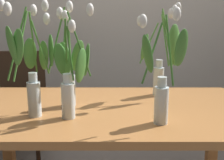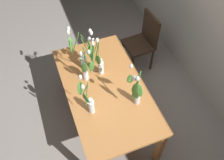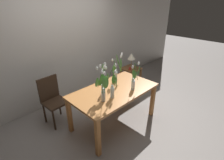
{
  "view_description": "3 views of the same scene",
  "coord_description": "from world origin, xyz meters",
  "px_view_note": "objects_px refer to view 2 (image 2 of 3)",
  "views": [
    {
      "loc": [
        0.01,
        -1.58,
        1.27
      ],
      "look_at": [
        0.01,
        0.07,
        0.88
      ],
      "focal_mm": 47.1,
      "sensor_mm": 36.0,
      "label": 1
    },
    {
      "loc": [
        1.59,
        -0.52,
        3.0
      ],
      "look_at": [
        0.03,
        0.07,
        0.89
      ],
      "focal_mm": 39.06,
      "sensor_mm": 36.0,
      "label": 2
    },
    {
      "loc": [
        -1.98,
        -1.93,
        2.26
      ],
      "look_at": [
        0.01,
        0.05,
        0.92
      ],
      "focal_mm": 27.63,
      "sensor_mm": 36.0,
      "label": 3
    }
  ],
  "objects_px": {
    "tulip_vase_2": "(82,53)",
    "tulip_vase_4": "(98,61)",
    "dining_chair": "(143,40)",
    "tulip_vase_1": "(136,91)",
    "tulip_vase_0": "(87,68)",
    "dining_table": "(105,92)",
    "tulip_vase_3": "(89,102)"
  },
  "relations": [
    {
      "from": "tulip_vase_4",
      "to": "dining_chair",
      "type": "relative_size",
      "value": 0.63
    },
    {
      "from": "tulip_vase_1",
      "to": "tulip_vase_2",
      "type": "distance_m",
      "value": 0.81
    },
    {
      "from": "tulip_vase_2",
      "to": "tulip_vase_4",
      "type": "height_order",
      "value": "tulip_vase_2"
    },
    {
      "from": "tulip_vase_3",
      "to": "dining_table",
      "type": "bearing_deg",
      "value": 133.05
    },
    {
      "from": "tulip_vase_0",
      "to": "tulip_vase_3",
      "type": "xyz_separation_m",
      "value": [
        0.43,
        -0.11,
        -0.01
      ]
    },
    {
      "from": "tulip_vase_2",
      "to": "tulip_vase_3",
      "type": "height_order",
      "value": "tulip_vase_2"
    },
    {
      "from": "tulip_vase_0",
      "to": "tulip_vase_2",
      "type": "distance_m",
      "value": 0.21
    },
    {
      "from": "tulip_vase_1",
      "to": "tulip_vase_2",
      "type": "bearing_deg",
      "value": -153.31
    },
    {
      "from": "dining_table",
      "to": "tulip_vase_0",
      "type": "bearing_deg",
      "value": -142.43
    },
    {
      "from": "tulip_vase_4",
      "to": "tulip_vase_3",
      "type": "bearing_deg",
      "value": -28.98
    },
    {
      "from": "tulip_vase_2",
      "to": "tulip_vase_4",
      "type": "distance_m",
      "value": 0.22
    },
    {
      "from": "tulip_vase_3",
      "to": "dining_chair",
      "type": "height_order",
      "value": "tulip_vase_3"
    },
    {
      "from": "tulip_vase_2",
      "to": "tulip_vase_4",
      "type": "xyz_separation_m",
      "value": [
        0.16,
        0.14,
        -0.03
      ]
    },
    {
      "from": "tulip_vase_2",
      "to": "tulip_vase_3",
      "type": "xyz_separation_m",
      "value": [
        0.64,
        -0.12,
        -0.05
      ]
    },
    {
      "from": "tulip_vase_1",
      "to": "tulip_vase_4",
      "type": "distance_m",
      "value": 0.6
    },
    {
      "from": "tulip_vase_2",
      "to": "dining_chair",
      "type": "bearing_deg",
      "value": 110.68
    },
    {
      "from": "tulip_vase_0",
      "to": "tulip_vase_4",
      "type": "xyz_separation_m",
      "value": [
        -0.05,
        0.15,
        0.01
      ]
    },
    {
      "from": "tulip_vase_2",
      "to": "tulip_vase_0",
      "type": "bearing_deg",
      "value": -1.97
    },
    {
      "from": "tulip_vase_3",
      "to": "tulip_vase_4",
      "type": "distance_m",
      "value": 0.55
    },
    {
      "from": "dining_table",
      "to": "tulip_vase_2",
      "type": "height_order",
      "value": "tulip_vase_2"
    },
    {
      "from": "tulip_vase_3",
      "to": "tulip_vase_4",
      "type": "xyz_separation_m",
      "value": [
        -0.48,
        0.27,
        0.02
      ]
    },
    {
      "from": "tulip_vase_0",
      "to": "tulip_vase_2",
      "type": "bearing_deg",
      "value": 178.03
    },
    {
      "from": "tulip_vase_0",
      "to": "tulip_vase_2",
      "type": "xyz_separation_m",
      "value": [
        -0.21,
        0.01,
        0.04
      ]
    },
    {
      "from": "tulip_vase_4",
      "to": "dining_chair",
      "type": "bearing_deg",
      "value": 121.9
    },
    {
      "from": "tulip_vase_0",
      "to": "tulip_vase_4",
      "type": "height_order",
      "value": "tulip_vase_4"
    },
    {
      "from": "dining_table",
      "to": "tulip_vase_4",
      "type": "xyz_separation_m",
      "value": [
        -0.24,
        0.0,
        0.3
      ]
    },
    {
      "from": "dining_table",
      "to": "tulip_vase_3",
      "type": "distance_m",
      "value": 0.46
    },
    {
      "from": "tulip_vase_2",
      "to": "dining_chair",
      "type": "height_order",
      "value": "tulip_vase_2"
    },
    {
      "from": "dining_table",
      "to": "tulip_vase_2",
      "type": "xyz_separation_m",
      "value": [
        -0.4,
        -0.14,
        0.33
      ]
    },
    {
      "from": "tulip_vase_1",
      "to": "dining_chair",
      "type": "height_order",
      "value": "tulip_vase_1"
    },
    {
      "from": "dining_table",
      "to": "tulip_vase_1",
      "type": "height_order",
      "value": "tulip_vase_1"
    },
    {
      "from": "tulip_vase_0",
      "to": "tulip_vase_1",
      "type": "xyz_separation_m",
      "value": [
        0.52,
        0.37,
        0.04
      ]
    }
  ]
}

